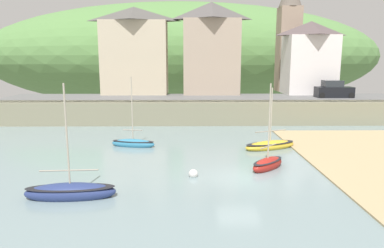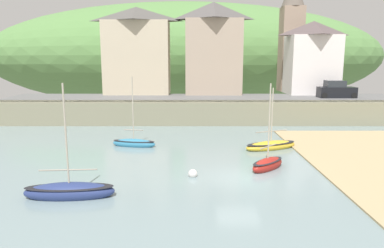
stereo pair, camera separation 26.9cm
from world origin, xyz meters
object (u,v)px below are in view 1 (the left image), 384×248
at_px(waterfront_building_centre, 211,48).
at_px(mooring_buoy, 193,174).
at_px(dinghy_open_wooden, 133,143).
at_px(rowboat_small_beached, 70,192).
at_px(sailboat_nearest_shore, 270,145).
at_px(parked_car_near_slipway, 334,90).
at_px(waterfront_building_right, 310,57).
at_px(church_with_spire, 289,32).
at_px(sailboat_far_left, 268,164).
at_px(waterfront_building_left, 135,51).

xyz_separation_m(waterfront_building_centre, mooring_buoy, (-2.59, -25.13, -7.90)).
relative_size(dinghy_open_wooden, rowboat_small_beached, 0.96).
relative_size(sailboat_nearest_shore, rowboat_small_beached, 0.82).
relative_size(dinghy_open_wooden, mooring_buoy, 10.42).
height_order(waterfront_building_centre, sailboat_nearest_shore, waterfront_building_centre).
bearing_deg(sailboat_nearest_shore, mooring_buoy, -154.53).
bearing_deg(parked_car_near_slipway, sailboat_nearest_shore, -126.18).
height_order(waterfront_building_right, parked_car_near_slipway, waterfront_building_right).
distance_m(waterfront_building_right, sailboat_nearest_shore, 21.68).
height_order(church_with_spire, sailboat_nearest_shore, church_with_spire).
bearing_deg(mooring_buoy, waterfront_building_centre, 84.11).
height_order(sailboat_far_left, mooring_buoy, sailboat_far_left).
bearing_deg(waterfront_building_right, church_with_spire, 112.30).
distance_m(waterfront_building_centre, parked_car_near_slipway, 15.28).
bearing_deg(waterfront_building_left, waterfront_building_right, 0.00).
height_order(waterfront_building_right, sailboat_far_left, waterfront_building_right).
bearing_deg(church_with_spire, sailboat_far_left, -107.27).
distance_m(waterfront_building_centre, sailboat_nearest_shore, 20.45).
distance_m(church_with_spire, dinghy_open_wooden, 29.94).
relative_size(church_with_spire, rowboat_small_beached, 2.63).
relative_size(waterfront_building_right, sailboat_nearest_shore, 1.85).
bearing_deg(parked_car_near_slipway, rowboat_small_beached, -133.17).
bearing_deg(waterfront_building_centre, sailboat_far_left, -84.99).
bearing_deg(waterfront_building_centre, church_with_spire, 20.55).
relative_size(sailboat_nearest_shore, parked_car_near_slipway, 1.17).
xyz_separation_m(sailboat_nearest_shore, parked_car_near_slipway, (10.39, 14.10, 2.95)).
bearing_deg(church_with_spire, rowboat_small_beached, -120.97).
bearing_deg(mooring_buoy, parked_car_near_slipway, 51.57).
relative_size(waterfront_building_centre, church_with_spire, 0.72).
height_order(sailboat_nearest_shore, dinghy_open_wooden, dinghy_open_wooden).
relative_size(rowboat_small_beached, mooring_buoy, 10.89).
bearing_deg(mooring_buoy, waterfront_building_left, 105.26).
bearing_deg(dinghy_open_wooden, mooring_buoy, -46.63).
relative_size(waterfront_building_left, waterfront_building_centre, 0.95).
bearing_deg(dinghy_open_wooden, waterfront_building_right, 53.57).
distance_m(waterfront_building_right, parked_car_near_slipway, 6.02).
bearing_deg(parked_car_near_slipway, waterfront_building_right, 108.19).
height_order(waterfront_building_centre, parked_car_near_slipway, waterfront_building_centre).
bearing_deg(waterfront_building_right, sailboat_nearest_shore, -115.65).
relative_size(waterfront_building_right, parked_car_near_slipway, 2.17).
bearing_deg(waterfront_building_right, dinghy_open_wooden, -137.57).
relative_size(sailboat_far_left, parked_car_near_slipway, 1.34).
bearing_deg(waterfront_building_left, mooring_buoy, -74.74).
distance_m(waterfront_building_left, parked_car_near_slipway, 24.09).
bearing_deg(rowboat_small_beached, dinghy_open_wooden, 78.25).
bearing_deg(waterfront_building_left, waterfront_building_centre, 0.00).
distance_m(rowboat_small_beached, mooring_buoy, 6.88).
xyz_separation_m(church_with_spire, sailboat_far_left, (-8.60, -27.66, -10.01)).
relative_size(waterfront_building_right, mooring_buoy, 16.52).
xyz_separation_m(dinghy_open_wooden, parked_car_near_slipway, (20.97, 13.33, 2.93)).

